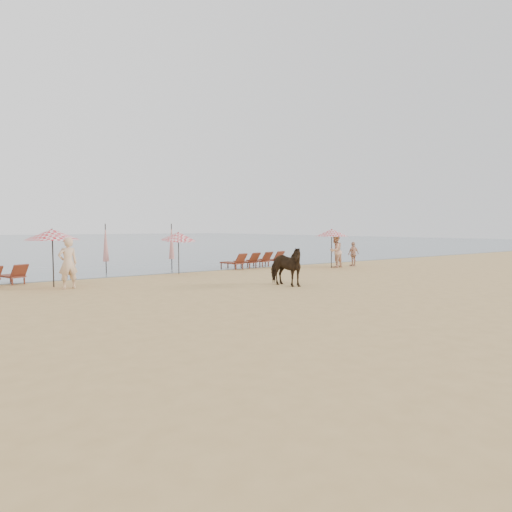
{
  "coord_description": "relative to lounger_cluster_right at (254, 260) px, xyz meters",
  "views": [
    {
      "loc": [
        -10.6,
        -10.15,
        2.32
      ],
      "look_at": [
        0.0,
        5.0,
        1.1
      ],
      "focal_mm": 30.0,
      "sensor_mm": 36.0,
      "label": 1
    }
  ],
  "objects": [
    {
      "name": "umbrella_closed_right",
      "position": [
        -4.71,
        1.16,
        1.14
      ],
      "size": [
        0.31,
        0.31,
        2.55
      ],
      "rotation": [
        0.0,
        0.0,
        -0.41
      ],
      "color": "black",
      "rests_on": "ground"
    },
    {
      "name": "cow",
      "position": [
        -3.6,
        -7.32,
        0.36
      ],
      "size": [
        1.12,
        1.97,
        1.57
      ],
      "primitive_type": "imported",
      "rotation": [
        0.0,
        0.0,
        0.15
      ],
      "color": "black",
      "rests_on": "ground"
    },
    {
      "name": "umbrella_open_left_b",
      "position": [
        -5.18,
        -0.76,
        1.47
      ],
      "size": [
        1.72,
        1.75,
        2.2
      ],
      "rotation": [
        0.0,
        0.0,
        0.33
      ],
      "color": "black",
      "rests_on": "ground"
    },
    {
      "name": "umbrella_open_right",
      "position": [
        3.48,
        -2.83,
        1.61
      ],
      "size": [
        1.85,
        1.85,
        2.26
      ],
      "rotation": [
        0.0,
        0.0,
        -0.22
      ],
      "color": "black",
      "rests_on": "ground"
    },
    {
      "name": "beachgoer_left",
      "position": [
        -10.89,
        -3.26,
        0.55
      ],
      "size": [
        0.77,
        0.56,
        1.96
      ],
      "primitive_type": "imported",
      "rotation": [
        0.0,
        0.0,
        3.27
      ],
      "color": "#E0B48C",
      "rests_on": "ground"
    },
    {
      "name": "beachgoer_right_a",
      "position": [
        3.84,
        -2.8,
        0.55
      ],
      "size": [
        1.07,
        0.91,
        1.94
      ],
      "primitive_type": "imported",
      "rotation": [
        0.0,
        0.0,
        3.34
      ],
      "color": "#E1AD8C",
      "rests_on": "ground"
    },
    {
      "name": "lounger_cluster_right",
      "position": [
        0.0,
        0.0,
        0.0
      ],
      "size": [
        4.12,
        2.39,
        0.61
      ],
      "rotation": [
        0.0,
        0.0,
        0.2
      ],
      "color": "maroon",
      "rests_on": "ground"
    },
    {
      "name": "umbrella_closed_left",
      "position": [
        -8.15,
        1.48,
        1.13
      ],
      "size": [
        0.31,
        0.31,
        2.53
      ],
      "rotation": [
        0.0,
        0.0,
        0.42
      ],
      "color": "black",
      "rests_on": "ground"
    },
    {
      "name": "umbrella_open_left_a",
      "position": [
        -11.26,
        -2.4,
        1.64
      ],
      "size": [
        2.02,
        2.02,
        2.29
      ],
      "rotation": [
        0.0,
        0.0,
        -0.21
      ],
      "color": "black",
      "rests_on": "ground"
    },
    {
      "name": "sea",
      "position": [
        -3.69,
        69.56,
        -0.43
      ],
      "size": [
        160.0,
        140.0,
        0.06
      ],
      "primitive_type": "cube",
      "color": "#51606B",
      "rests_on": "ground"
    },
    {
      "name": "beachgoer_right_b",
      "position": [
        5.41,
        -2.77,
        0.31
      ],
      "size": [
        0.87,
        0.36,
        1.47
      ],
      "primitive_type": "imported",
      "rotation": [
        0.0,
        0.0,
        3.15
      ],
      "color": "tan",
      "rests_on": "ground"
    },
    {
      "name": "ground",
      "position": [
        -3.69,
        -10.44,
        -0.43
      ],
      "size": [
        120.0,
        120.0,
        0.0
      ],
      "primitive_type": "plane",
      "color": "tan",
      "rests_on": "ground"
    }
  ]
}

